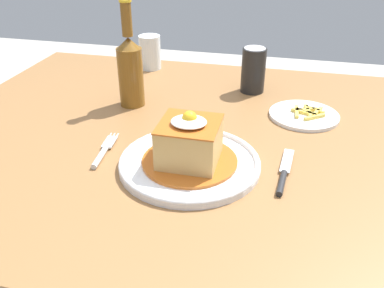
{
  "coord_description": "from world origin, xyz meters",
  "views": [
    {
      "loc": [
        0.21,
        -0.81,
        1.2
      ],
      "look_at": [
        0.05,
        -0.12,
        0.79
      ],
      "focal_mm": 38.63,
      "sensor_mm": 36.0,
      "label": 1
    }
  ],
  "objects_px": {
    "beer_bottle_amber": "(130,68)",
    "side_plate_fries": "(304,115)",
    "knife": "(283,176)",
    "drinking_glass": "(150,54)",
    "main_plate": "(190,162)",
    "soda_can": "(253,70)",
    "fork": "(103,152)"
  },
  "relations": [
    {
      "from": "drinking_glass",
      "to": "beer_bottle_amber",
      "type": "bearing_deg",
      "value": -81.09
    },
    {
      "from": "main_plate",
      "to": "side_plate_fries",
      "type": "relative_size",
      "value": 1.66
    },
    {
      "from": "beer_bottle_amber",
      "to": "fork",
      "type": "bearing_deg",
      "value": -83.29
    },
    {
      "from": "main_plate",
      "to": "drinking_glass",
      "type": "relative_size",
      "value": 2.68
    },
    {
      "from": "knife",
      "to": "drinking_glass",
      "type": "distance_m",
      "value": 0.7
    },
    {
      "from": "fork",
      "to": "beer_bottle_amber",
      "type": "xyz_separation_m",
      "value": [
        -0.03,
        0.26,
        0.09
      ]
    },
    {
      "from": "beer_bottle_amber",
      "to": "drinking_glass",
      "type": "relative_size",
      "value": 2.53
    },
    {
      "from": "fork",
      "to": "soda_can",
      "type": "xyz_separation_m",
      "value": [
        0.26,
        0.42,
        0.06
      ]
    },
    {
      "from": "fork",
      "to": "knife",
      "type": "bearing_deg",
      "value": -0.57
    },
    {
      "from": "main_plate",
      "to": "soda_can",
      "type": "height_order",
      "value": "soda_can"
    },
    {
      "from": "knife",
      "to": "beer_bottle_amber",
      "type": "bearing_deg",
      "value": 146.96
    },
    {
      "from": "side_plate_fries",
      "to": "soda_can",
      "type": "bearing_deg",
      "value": 136.47
    },
    {
      "from": "soda_can",
      "to": "drinking_glass",
      "type": "distance_m",
      "value": 0.36
    },
    {
      "from": "drinking_glass",
      "to": "side_plate_fries",
      "type": "bearing_deg",
      "value": -27.89
    },
    {
      "from": "beer_bottle_amber",
      "to": "drinking_glass",
      "type": "distance_m",
      "value": 0.29
    },
    {
      "from": "main_plate",
      "to": "beer_bottle_amber",
      "type": "xyz_separation_m",
      "value": [
        -0.22,
        0.26,
        0.09
      ]
    },
    {
      "from": "side_plate_fries",
      "to": "knife",
      "type": "bearing_deg",
      "value": -97.64
    },
    {
      "from": "fork",
      "to": "side_plate_fries",
      "type": "height_order",
      "value": "side_plate_fries"
    },
    {
      "from": "side_plate_fries",
      "to": "fork",
      "type": "bearing_deg",
      "value": -145.3
    },
    {
      "from": "main_plate",
      "to": "knife",
      "type": "bearing_deg",
      "value": -0.64
    },
    {
      "from": "fork",
      "to": "knife",
      "type": "relative_size",
      "value": 0.86
    },
    {
      "from": "knife",
      "to": "beer_bottle_amber",
      "type": "relative_size",
      "value": 0.62
    },
    {
      "from": "knife",
      "to": "soda_can",
      "type": "height_order",
      "value": "soda_can"
    },
    {
      "from": "soda_can",
      "to": "beer_bottle_amber",
      "type": "xyz_separation_m",
      "value": [
        -0.29,
        -0.16,
        0.04
      ]
    },
    {
      "from": "main_plate",
      "to": "fork",
      "type": "xyz_separation_m",
      "value": [
        -0.19,
        0.0,
        -0.0
      ]
    },
    {
      "from": "soda_can",
      "to": "knife",
      "type": "bearing_deg",
      "value": -75.97
    },
    {
      "from": "beer_bottle_amber",
      "to": "side_plate_fries",
      "type": "bearing_deg",
      "value": 3.41
    },
    {
      "from": "fork",
      "to": "drinking_glass",
      "type": "distance_m",
      "value": 0.55
    },
    {
      "from": "soda_can",
      "to": "drinking_glass",
      "type": "height_order",
      "value": "soda_can"
    },
    {
      "from": "knife",
      "to": "side_plate_fries",
      "type": "height_order",
      "value": "side_plate_fries"
    },
    {
      "from": "beer_bottle_amber",
      "to": "side_plate_fries",
      "type": "relative_size",
      "value": 1.56
    },
    {
      "from": "fork",
      "to": "beer_bottle_amber",
      "type": "relative_size",
      "value": 0.53
    }
  ]
}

